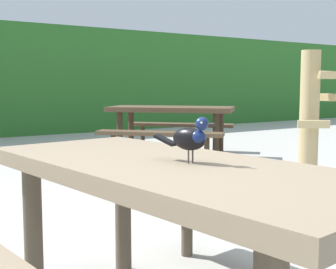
% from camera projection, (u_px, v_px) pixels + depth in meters
% --- Properties ---
extents(picnic_table_foreground, '(1.88, 1.91, 0.74)m').
position_uv_depth(picnic_table_foreground, '(169.00, 207.00, 1.87)').
color(picnic_table_foreground, '#84725B').
rests_on(picnic_table_foreground, ground).
extents(bird_grackle, '(0.13, 0.28, 0.18)m').
position_uv_depth(bird_grackle, '(191.00, 137.00, 1.81)').
color(bird_grackle, black).
rests_on(bird_grackle, picnic_table_foreground).
extents(picnic_table_far_centre, '(2.40, 2.40, 0.74)m').
position_uv_depth(picnic_table_far_centre, '(171.00, 119.00, 6.80)').
color(picnic_table_far_centre, brown).
rests_on(picnic_table_far_centre, ground).
extents(stalk_post_right_side, '(0.55, 0.42, 1.43)m').
position_uv_depth(stalk_post_right_side, '(310.00, 116.00, 5.05)').
color(stalk_post_right_side, tan).
rests_on(stalk_post_right_side, ground).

